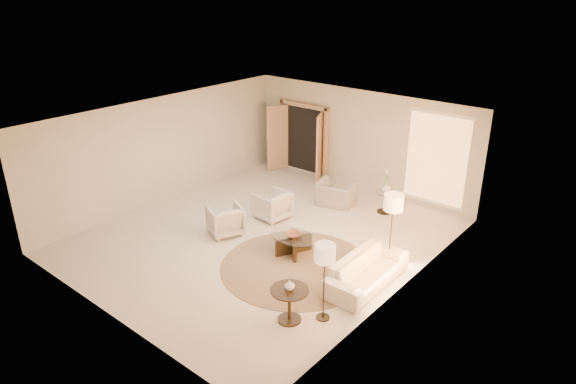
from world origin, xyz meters
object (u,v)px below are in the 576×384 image
Objects in this scene: bowl at (294,235)px; floor_lamp_near at (393,206)px; coffee_table at (294,243)px; sofa at (367,271)px; armchair_right at (225,219)px; side_table at (385,200)px; side_vase at (386,187)px; floor_lamp_far at (325,256)px; end_vase at (290,285)px; armchair_left at (272,204)px; end_table at (290,299)px; accent_chair at (336,190)px.

floor_lamp_near is at bearing 24.72° from bowl.
floor_lamp_near is at bearing 24.72° from coffee_table.
sofa is 3.70m from armchair_right.
side_table is 2.23× the size of side_vase.
side_table is at bearing 107.05° from floor_lamp_far.
end_vase is (1.44, -1.89, 0.46)m from coffee_table.
floor_lamp_far reaches higher than side_vase.
armchair_left is 1.01× the size of armchair_right.
end_vase is 5.13m from side_vase.
end_table is at bearing 88.99° from armchair_right.
armchair_left is 3.05× the size of side_vase.
floor_lamp_far is 7.95× the size of end_vase.
sofa is 3.56m from armchair_left.
end_vase is (-0.42, -0.43, -0.53)m from floor_lamp_far.
coffee_table is at bearing -90.00° from bowl.
end_vase is 0.73× the size of side_vase.
coffee_table is 0.20m from bowl.
floor_lamp_near is at bearing 132.26° from armchair_right.
bowl is 3.18m from side_vase.
sofa is 1.38× the size of floor_lamp_far.
bowl is at bearing 127.43° from end_table.
floor_lamp_near is 6.42× the size of side_vase.
floor_lamp_near is 2.78m from side_vase.
sofa reaches higher than bowl.
armchair_left is 4.17m from end_table.
sofa is 1.73m from floor_lamp_far.
floor_lamp_far is 0.80m from end_vase.
floor_lamp_near is (3.40, -0.17, 1.00)m from armchair_left.
accent_chair is 5.12m from end_table.
floor_lamp_far is at bearing 107.68° from accent_chair.
armchair_right is at bearing -123.56° from side_table.
end_vase is at bearing -52.57° from bowl.
floor_lamp_far is (0.42, 0.43, 0.82)m from end_table.
coffee_table is at bearing 127.43° from end_vase.
accent_chair reaches higher than sofa.
accent_chair is at bearing 115.79° from end_vase.
end_table is 5.13m from side_vase.
floor_lamp_far is 4.42× the size of bowl.
floor_lamp_near is 8.78× the size of end_vase.
floor_lamp_near reaches higher than accent_chair.
floor_lamp_far is (3.69, -1.17, 0.87)m from armchair_right.
floor_lamp_far is at bearing -90.00° from floor_lamp_near.
end_vase is (0.99, -5.03, 0.38)m from side_table.
armchair_right is 3.66m from end_vase.
sofa is 3.02× the size of end_table.
floor_lamp_far reaches higher than bowl.
accent_chair is at bearing 106.07° from bowl.
bowl is 2.39m from end_vase.
accent_chair is 0.66× the size of floor_lamp_far.
sofa is 1.40m from floor_lamp_near.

